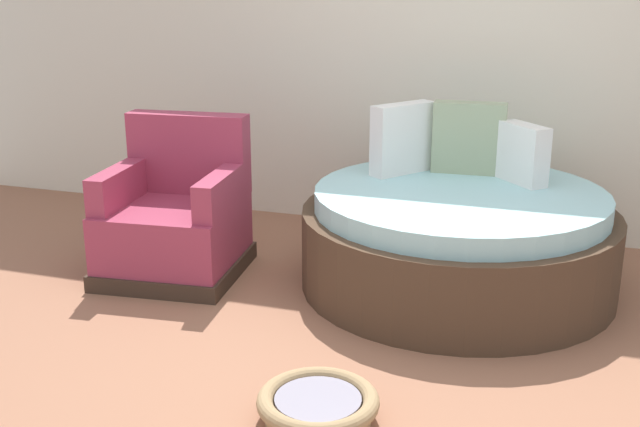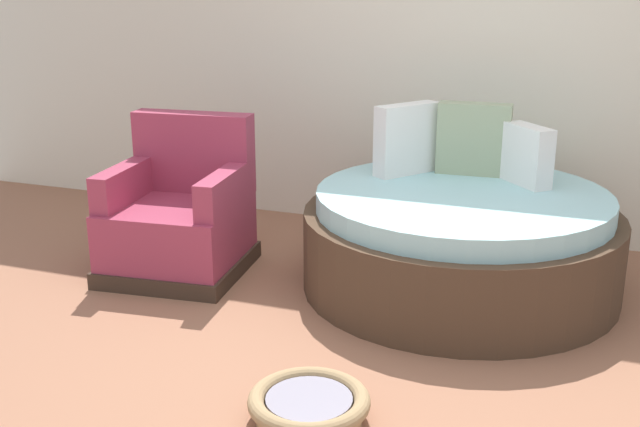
# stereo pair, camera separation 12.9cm
# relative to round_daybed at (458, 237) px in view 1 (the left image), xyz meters

# --- Properties ---
(ground_plane) EXTENTS (8.00, 8.00, 0.02)m
(ground_plane) POSITION_rel_round_daybed_xyz_m (-0.25, -1.12, -0.31)
(ground_plane) COLOR #936047
(back_wall) EXTENTS (8.00, 0.12, 2.85)m
(back_wall) POSITION_rel_round_daybed_xyz_m (-0.25, 1.06, 1.12)
(back_wall) COLOR silver
(back_wall) RESTS_ON ground_plane
(round_daybed) EXTENTS (1.82, 1.82, 1.02)m
(round_daybed) POSITION_rel_round_daybed_xyz_m (0.00, 0.00, 0.00)
(round_daybed) COLOR #473323
(round_daybed) RESTS_ON ground_plane
(red_armchair) EXTENTS (0.87, 0.87, 0.94)m
(red_armchair) POSITION_rel_round_daybed_xyz_m (-1.67, -0.31, 0.03)
(red_armchair) COLOR #38281E
(red_armchair) RESTS_ON ground_plane
(pet_basket) EXTENTS (0.51, 0.51, 0.13)m
(pet_basket) POSITION_rel_round_daybed_xyz_m (-0.31, -1.65, -0.23)
(pet_basket) COLOR #9E7F56
(pet_basket) RESTS_ON ground_plane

